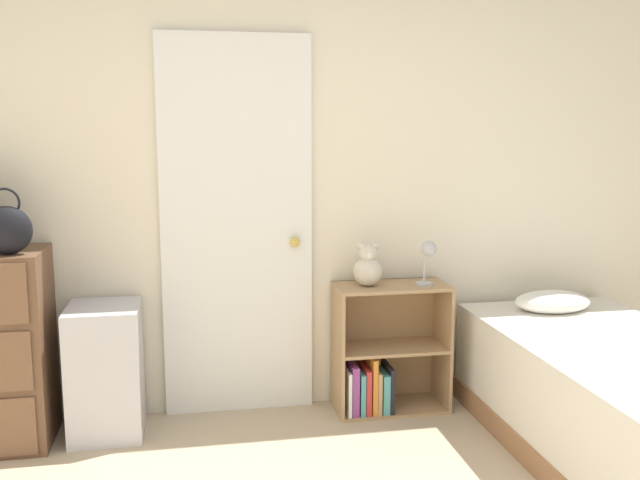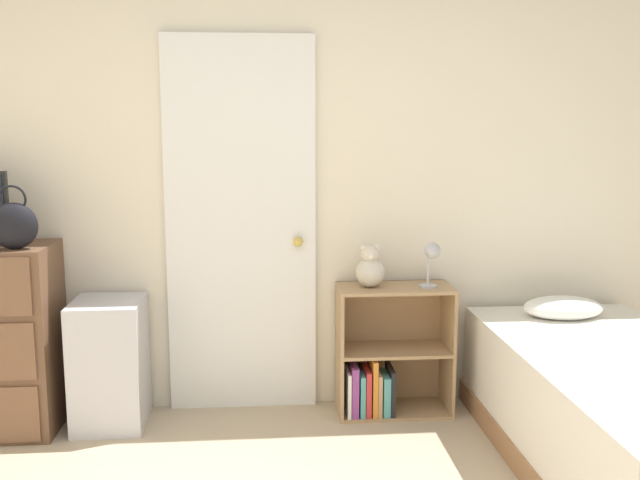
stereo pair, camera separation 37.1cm
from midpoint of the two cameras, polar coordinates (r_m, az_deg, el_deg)
The scene contains 8 objects.
wall_back at distance 3.94m, azimuth -5.43°, elevation 4.70°, with size 10.00×0.06×2.55m.
door_closed at distance 3.90m, azimuth -9.37°, elevation 0.92°, with size 0.82×0.09×2.06m.
handbag at distance 3.70m, azimuth -26.48°, elevation 0.73°, with size 0.23×0.14×0.32m.
storage_bin at distance 3.92m, azimuth -19.44°, elevation -9.85°, with size 0.36×0.40×0.68m.
bookshelf at distance 4.02m, azimuth 2.32°, elevation -9.65°, with size 0.62×0.31×0.71m.
teddy_bear at distance 3.86m, azimuth 1.10°, elevation -2.21°, with size 0.16×0.16×0.24m.
desk_lamp at distance 3.89m, azimuth 5.94°, elevation -1.18°, with size 0.11×0.11×0.25m.
bed at distance 3.65m, azimuth 20.35°, elevation -12.28°, with size 0.96×1.95×0.67m.
Camera 1 is at (-0.53, -1.82, 1.58)m, focal length 40.00 mm.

